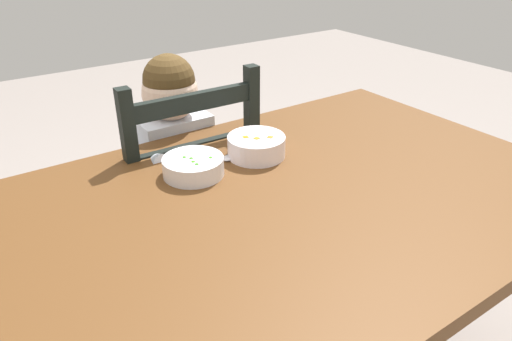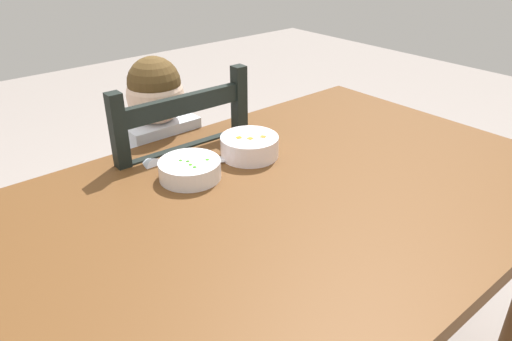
{
  "view_description": "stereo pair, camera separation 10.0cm",
  "coord_description": "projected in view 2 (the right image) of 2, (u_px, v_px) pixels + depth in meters",
  "views": [
    {
      "loc": [
        -0.55,
        -0.74,
        1.3
      ],
      "look_at": [
        0.01,
        0.06,
        0.78
      ],
      "focal_mm": 33.25,
      "sensor_mm": 36.0,
      "label": 1
    },
    {
      "loc": [
        -0.62,
        -0.68,
        1.3
      ],
      "look_at": [
        0.01,
        0.06,
        0.78
      ],
      "focal_mm": 33.25,
      "sensor_mm": 36.0,
      "label": 2
    }
  ],
  "objects": [
    {
      "name": "spoon",
      "position": [
        227.0,
        156.0,
        1.28
      ],
      "size": [
        0.14,
        0.06,
        0.01
      ],
      "color": "silver",
      "rests_on": "dining_table"
    },
    {
      "name": "dining_table",
      "position": [
        271.0,
        233.0,
        1.13
      ],
      "size": [
        1.53,
        0.92,
        0.73
      ],
      "color": "brown",
      "rests_on": "ground"
    },
    {
      "name": "bowl_of_peas",
      "position": [
        190.0,
        169.0,
        1.17
      ],
      "size": [
        0.15,
        0.15,
        0.05
      ],
      "color": "white",
      "rests_on": "dining_table"
    },
    {
      "name": "dining_chair",
      "position": [
        170.0,
        210.0,
        1.57
      ],
      "size": [
        0.43,
        0.43,
        0.93
      ],
      "color": "black",
      "rests_on": "ground"
    },
    {
      "name": "bowl_of_carrots",
      "position": [
        249.0,
        146.0,
        1.27
      ],
      "size": [
        0.16,
        0.16,
        0.06
      ],
      "color": "white",
      "rests_on": "dining_table"
    },
    {
      "name": "child_figure",
      "position": [
        166.0,
        162.0,
        1.48
      ],
      "size": [
        0.32,
        0.31,
        0.96
      ],
      "color": "silver",
      "rests_on": "ground"
    }
  ]
}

